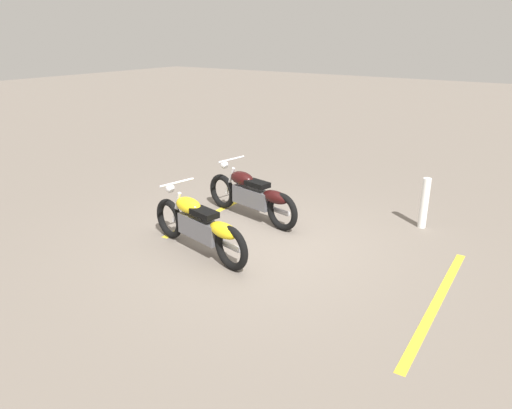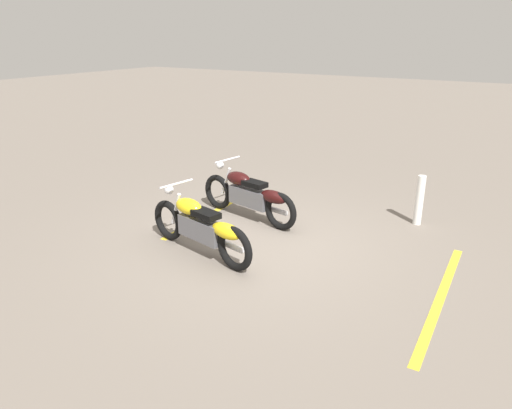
# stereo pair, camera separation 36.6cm
# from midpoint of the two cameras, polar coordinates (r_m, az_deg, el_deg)

# --- Properties ---
(ground_plane) EXTENTS (60.00, 60.00, 0.00)m
(ground_plane) POSITION_cam_midpoint_polar(r_m,az_deg,el_deg) (7.74, -1.00, -4.61)
(ground_plane) COLOR slate
(motorcycle_bright_foreground) EXTENTS (2.20, 0.72, 1.04)m
(motorcycle_bright_foreground) POSITION_cam_midpoint_polar(r_m,az_deg,el_deg) (7.23, -8.03, -2.67)
(motorcycle_bright_foreground) COLOR black
(motorcycle_bright_foreground) RESTS_ON ground
(motorcycle_dark_foreground) EXTENTS (2.21, 0.69, 1.04)m
(motorcycle_dark_foreground) POSITION_cam_midpoint_polar(r_m,az_deg,el_deg) (8.54, -1.97, 1.14)
(motorcycle_dark_foreground) COLOR black
(motorcycle_dark_foreground) RESTS_ON ground
(bollard_post) EXTENTS (0.14, 0.14, 0.90)m
(bollard_post) POSITION_cam_midpoint_polar(r_m,az_deg,el_deg) (8.74, 17.93, 0.48)
(bollard_post) COLOR white
(bollard_post) RESTS_ON ground
(parking_stripe_near) EXTENTS (0.22, 3.20, 0.01)m
(parking_stripe_near) POSITION_cam_midpoint_polar(r_m,az_deg,el_deg) (9.17, -5.84, -0.66)
(parking_stripe_near) COLOR yellow
(parking_stripe_near) RESTS_ON ground
(parking_stripe_mid) EXTENTS (0.22, 3.20, 0.01)m
(parking_stripe_mid) POSITION_cam_midpoint_polar(r_m,az_deg,el_deg) (6.61, 19.80, -10.47)
(parking_stripe_mid) COLOR yellow
(parking_stripe_mid) RESTS_ON ground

